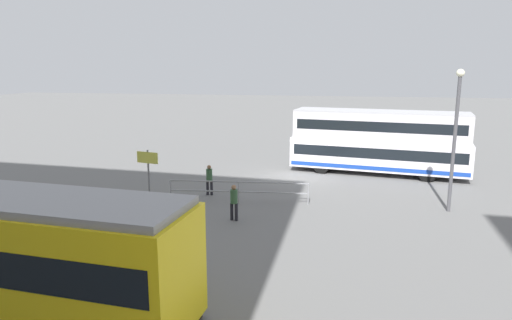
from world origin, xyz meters
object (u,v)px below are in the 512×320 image
at_px(pedestrian_crossing, 234,200).
at_px(street_lamp, 455,130).
at_px(pedestrian_near_railing, 209,178).
at_px(info_sign, 148,163).
at_px(double_decker_bus, 378,142).

relative_size(pedestrian_crossing, street_lamp, 0.25).
relative_size(pedestrian_near_railing, info_sign, 0.69).
xyz_separation_m(pedestrian_crossing, info_sign, (5.54, -3.43, 0.71)).
distance_m(info_sign, street_lamp, 15.17).
height_order(pedestrian_crossing, street_lamp, street_lamp).
relative_size(double_decker_bus, info_sign, 4.73).
bearing_deg(street_lamp, pedestrian_near_railing, -2.09).
bearing_deg(street_lamp, pedestrian_crossing, 18.79).
height_order(double_decker_bus, pedestrian_crossing, double_decker_bus).
bearing_deg(double_decker_bus, street_lamp, 111.38).
bearing_deg(double_decker_bus, pedestrian_crossing, 57.48).
height_order(pedestrian_near_railing, street_lamp, street_lamp).
relative_size(double_decker_bus, street_lamp, 1.68).
relative_size(info_sign, street_lamp, 0.36).
distance_m(double_decker_bus, pedestrian_near_railing, 11.23).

